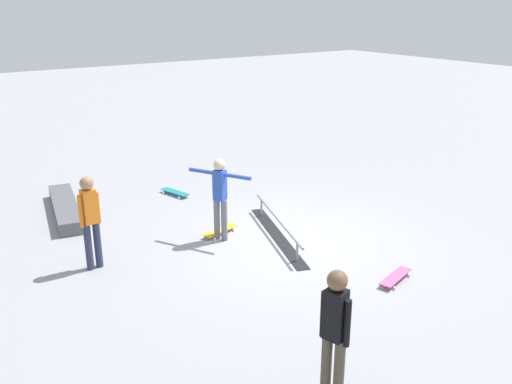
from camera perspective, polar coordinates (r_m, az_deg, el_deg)
name	(u,v)px	position (r m, az deg, el deg)	size (l,w,h in m)	color
ground_plane	(291,241)	(10.48, 3.67, -5.06)	(60.00, 60.00, 0.00)	#9E9EA3
grind_rail	(278,228)	(10.59, 2.24, -3.76)	(2.87, 1.17, 0.38)	black
skate_ledge	(65,208)	(12.36, -19.05, -1.58)	(2.58, 0.47, 0.27)	#595960
skater_main	(220,193)	(10.21, -3.73, -0.15)	(1.15, 0.69, 1.58)	slate
skateboard_main	(220,230)	(10.75, -3.70, -3.97)	(0.41, 0.82, 0.09)	yellow
bystander_orange_shirt	(90,218)	(9.49, -16.71, -2.53)	(0.22, 0.37, 1.62)	#2D3351
bystander_black_shirt	(335,330)	(6.21, 8.11, -13.90)	(0.37, 0.25, 1.64)	brown
loose_skateboard_pink	(396,277)	(9.30, 14.19, -8.47)	(0.43, 0.82, 0.09)	#E05993
loose_skateboard_teal	(175,192)	(12.97, -8.36, 0.00)	(0.82, 0.41, 0.09)	teal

